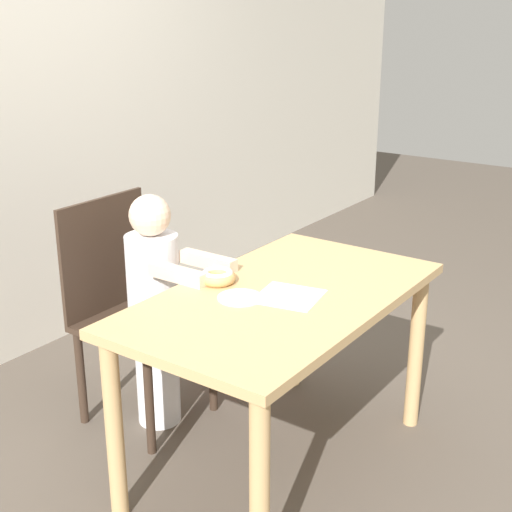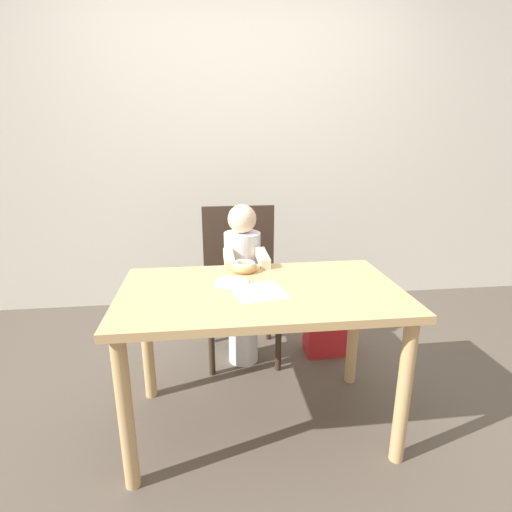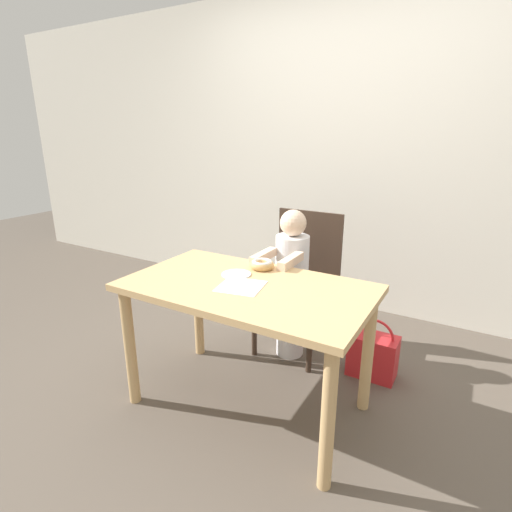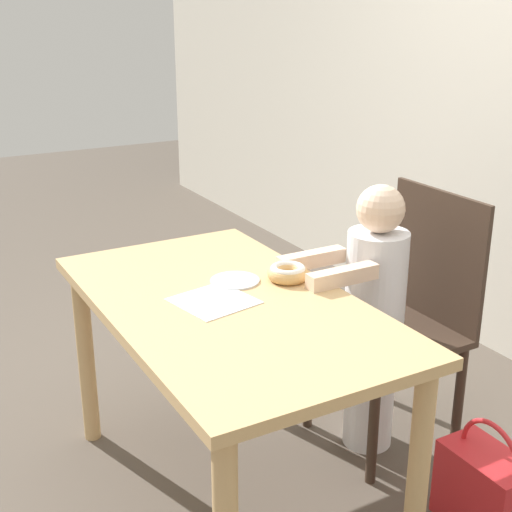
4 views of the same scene
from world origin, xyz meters
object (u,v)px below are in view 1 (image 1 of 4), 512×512
(child_figure, at_px, (156,310))
(handbag, at_px, (232,341))
(donut, at_px, (218,276))
(chair, at_px, (131,308))

(child_figure, bearing_deg, handbag, 3.34)
(child_figure, distance_m, donut, 0.41)
(donut, relative_size, handbag, 0.35)
(chair, xyz_separation_m, child_figure, (0.00, -0.14, 0.03))
(donut, xyz_separation_m, handbag, (0.57, 0.37, -0.59))
(child_figure, relative_size, handbag, 2.60)
(donut, bearing_deg, handbag, 33.06)
(chair, xyz_separation_m, donut, (-0.02, -0.48, 0.25))
(chair, bearing_deg, handbag, -11.21)
(chair, relative_size, child_figure, 0.94)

